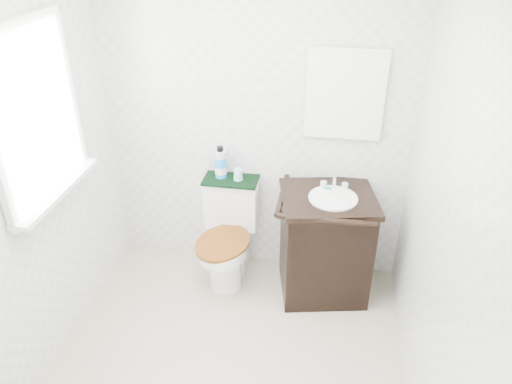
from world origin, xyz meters
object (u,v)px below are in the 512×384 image
(trash_bin, at_px, (307,282))
(mouthwash_bottle, at_px, (221,163))
(toilet, at_px, (229,238))
(vanity, at_px, (325,243))
(cup, at_px, (238,174))

(trash_bin, height_order, mouthwash_bottle, mouthwash_bottle)
(toilet, height_order, trash_bin, toilet)
(trash_bin, bearing_deg, vanity, 45.14)
(toilet, distance_m, cup, 0.51)
(trash_bin, bearing_deg, mouthwash_bottle, 155.91)
(toilet, relative_size, vanity, 0.83)
(trash_bin, distance_m, mouthwash_bottle, 1.08)
(vanity, distance_m, mouthwash_bottle, 0.95)
(toilet, relative_size, trash_bin, 2.84)
(toilet, xyz_separation_m, cup, (0.06, 0.12, 0.49))
(mouthwash_bottle, bearing_deg, toilet, -61.59)
(mouthwash_bottle, distance_m, cup, 0.15)
(trash_bin, bearing_deg, toilet, 164.82)
(mouthwash_bottle, bearing_deg, cup, -8.91)
(vanity, bearing_deg, toilet, 174.82)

